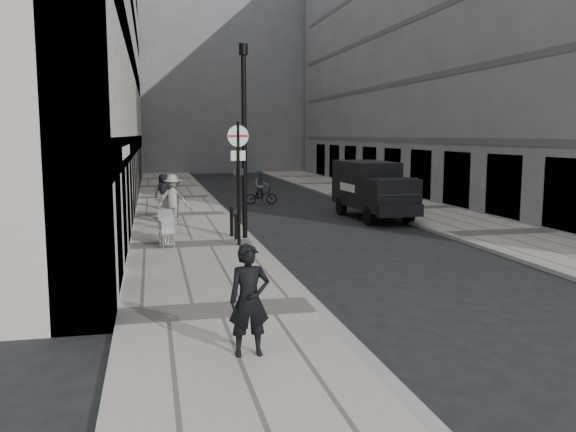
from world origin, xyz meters
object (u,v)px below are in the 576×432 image
sign_post (238,167)px  lamppost (244,132)px  walking_man (249,300)px  panel_van (372,187)px  cyclist (261,191)px

sign_post → lamppost: lamppost is taller
walking_man → panel_van: size_ratio=0.34×
sign_post → panel_van: size_ratio=0.74×
walking_man → panel_van: 17.31m
panel_van → cyclist: (-3.68, 6.49, -0.68)m
panel_van → sign_post: bearing=-141.6°
walking_man → sign_post: size_ratio=0.46×
sign_post → lamppost: bearing=68.4°
cyclist → panel_van: bearing=-56.5°
panel_van → walking_man: bearing=-119.5°
walking_man → cyclist: 22.32m
lamppost → cyclist: lamppost is taller
panel_van → cyclist: size_ratio=2.97×
walking_man → lamppost: (1.61, 11.05, 2.69)m
panel_van → cyclist: panel_van is taller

